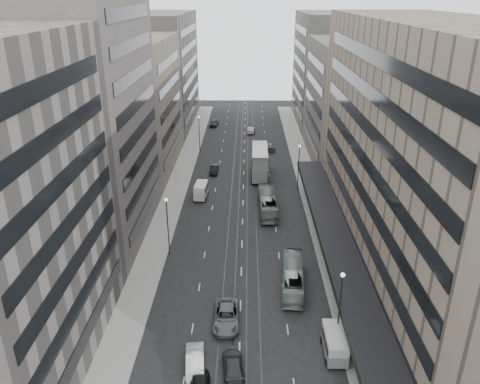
# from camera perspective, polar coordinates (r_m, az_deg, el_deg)

# --- Properties ---
(ground) EXTENTS (220.00, 220.00, 0.00)m
(ground) POSITION_cam_1_polar(r_m,az_deg,el_deg) (53.42, 0.04, -14.32)
(ground) COLOR black
(ground) RESTS_ON ground
(sidewalk_right) EXTENTS (4.00, 125.00, 0.15)m
(sidewalk_right) POSITION_cam_1_polar(r_m,az_deg,el_deg) (86.96, 8.36, 1.01)
(sidewalk_right) COLOR gray
(sidewalk_right) RESTS_ON ground
(sidewalk_left) EXTENTS (4.00, 125.00, 0.15)m
(sidewalk_left) POSITION_cam_1_polar(r_m,az_deg,el_deg) (87.14, -7.49, 1.11)
(sidewalk_left) COLOR gray
(sidewalk_left) RESTS_ON ground
(department_store) EXTENTS (19.20, 60.00, 30.00)m
(department_store) POSITION_cam_1_polar(r_m,az_deg,el_deg) (57.27, 22.22, 3.55)
(department_store) COLOR #756756
(department_store) RESTS_ON ground
(building_right_mid) EXTENTS (15.00, 28.00, 24.00)m
(building_right_mid) POSITION_cam_1_polar(r_m,az_deg,el_deg) (98.81, 13.31, 10.58)
(building_right_mid) COLOR #4C4742
(building_right_mid) RESTS_ON ground
(building_right_far) EXTENTS (15.00, 32.00, 28.00)m
(building_right_far) POSITION_cam_1_polar(r_m,az_deg,el_deg) (127.47, 10.66, 14.44)
(building_right_far) COLOR slate
(building_right_far) RESTS_ON ground
(building_left_b) EXTENTS (15.00, 26.00, 34.00)m
(building_left_b) POSITION_cam_1_polar(r_m,az_deg,el_deg) (67.07, -18.60, 8.60)
(building_left_b) COLOR #4C4742
(building_left_b) RESTS_ON ground
(building_left_c) EXTENTS (15.00, 28.00, 25.00)m
(building_left_c) POSITION_cam_1_polar(r_m,az_deg,el_deg) (93.28, -13.05, 10.20)
(building_left_c) COLOR #7A6C5F
(building_left_c) RESTS_ON ground
(building_left_d) EXTENTS (15.00, 38.00, 28.00)m
(building_left_d) POSITION_cam_1_polar(r_m,az_deg,el_deg) (124.77, -9.62, 14.33)
(building_left_d) COLOR slate
(building_left_d) RESTS_ON ground
(lamp_right_near) EXTENTS (0.44, 0.44, 8.32)m
(lamp_right_near) POSITION_cam_1_polar(r_m,az_deg,el_deg) (47.17, 12.12, -12.80)
(lamp_right_near) COLOR #262628
(lamp_right_near) RESTS_ON ground
(lamp_right_far) EXTENTS (0.44, 0.44, 8.32)m
(lamp_right_far) POSITION_cam_1_polar(r_m,az_deg,el_deg) (82.56, 7.18, 3.67)
(lamp_right_far) COLOR #262628
(lamp_right_far) RESTS_ON ground
(lamp_left_near) EXTENTS (0.44, 0.44, 8.32)m
(lamp_left_near) POSITION_cam_1_polar(r_m,az_deg,el_deg) (61.72, -8.84, -3.38)
(lamp_left_near) COLOR #262628
(lamp_left_near) RESTS_ON ground
(lamp_left_far) EXTENTS (0.44, 0.44, 8.32)m
(lamp_left_far) POSITION_cam_1_polar(r_m,az_deg,el_deg) (101.66, -5.00, 7.50)
(lamp_left_far) COLOR #262628
(lamp_left_far) RESTS_ON ground
(bus_near) EXTENTS (3.23, 10.20, 2.79)m
(bus_near) POSITION_cam_1_polar(r_m,az_deg,el_deg) (56.69, 6.46, -10.28)
(bus_near) COLOR gray
(bus_near) RESTS_ON ground
(bus_far) EXTENTS (2.81, 11.10, 3.08)m
(bus_far) POSITION_cam_1_polar(r_m,az_deg,el_deg) (74.81, 3.38, -1.33)
(bus_far) COLOR gray
(bus_far) RESTS_ON ground
(double_decker) EXTENTS (3.28, 10.26, 5.59)m
(double_decker) POSITION_cam_1_polar(r_m,az_deg,el_deg) (88.65, 2.42, 3.71)
(double_decker) COLOR slate
(double_decker) RESTS_ON ground
(vw_microbus) EXTENTS (2.14, 4.62, 2.49)m
(vw_microbus) POSITION_cam_1_polar(r_m,az_deg,el_deg) (48.24, 11.46, -17.57)
(vw_microbus) COLOR slate
(vw_microbus) RESTS_ON ground
(panel_van) EXTENTS (2.33, 4.36, 2.67)m
(panel_van) POSITION_cam_1_polar(r_m,az_deg,el_deg) (79.86, -4.78, 0.21)
(panel_van) COLOR beige
(panel_van) RESTS_ON ground
(sedan_1) EXTENTS (2.17, 4.92, 1.57)m
(sedan_1) POSITION_cam_1_polar(r_m,az_deg,el_deg) (46.54, -5.52, -19.94)
(sedan_1) COLOR silver
(sedan_1) RESTS_ON ground
(sedan_2) EXTENTS (2.77, 5.98, 1.66)m
(sedan_2) POSITION_cam_1_polar(r_m,az_deg,el_deg) (51.38, -1.67, -14.90)
(sedan_2) COLOR #59595C
(sedan_2) RESTS_ON ground
(sedan_3) EXTENTS (2.45, 5.01, 1.40)m
(sedan_3) POSITION_cam_1_polar(r_m,az_deg,el_deg) (46.14, -0.86, -20.41)
(sedan_3) COLOR #28282A
(sedan_3) RESTS_ON ground
(sedan_4) EXTENTS (1.96, 4.18, 1.38)m
(sedan_4) POSITION_cam_1_polar(r_m,az_deg,el_deg) (83.06, -4.70, 0.56)
(sedan_4) COLOR #AEA590
(sedan_4) RESTS_ON ground
(sedan_5) EXTENTS (1.60, 4.51, 1.48)m
(sedan_5) POSITION_cam_1_polar(r_m,az_deg,el_deg) (91.27, -3.16, 2.76)
(sedan_5) COLOR black
(sedan_5) RESTS_ON ground
(sedan_6) EXTENTS (3.17, 5.94, 1.59)m
(sedan_6) POSITION_cam_1_polar(r_m,az_deg,el_deg) (89.17, 2.67, 2.31)
(sedan_6) COLOR beige
(sedan_6) RESTS_ON ground
(sedan_7) EXTENTS (2.70, 5.24, 1.45)m
(sedan_7) POSITION_cam_1_polar(r_m,az_deg,el_deg) (105.28, 3.57, 5.55)
(sedan_7) COLOR #505052
(sedan_7) RESTS_ON ground
(sedan_8) EXTENTS (2.48, 4.96, 1.62)m
(sedan_8) POSITION_cam_1_polar(r_m,az_deg,el_deg) (124.65, -3.15, 8.40)
(sedan_8) COLOR #292A2C
(sedan_8) RESTS_ON ground
(sedan_9) EXTENTS (2.05, 4.74, 1.52)m
(sedan_9) POSITION_cam_1_polar(r_m,az_deg,el_deg) (118.16, 1.38, 7.57)
(sedan_9) COLOR #A39887
(sedan_9) RESTS_ON ground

